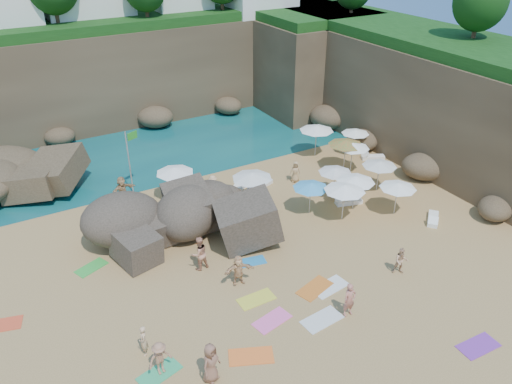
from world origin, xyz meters
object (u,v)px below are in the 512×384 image
parasol_0 (175,170)px  flag_pole (130,154)px  person_stand_2 (213,186)px  person_stand_4 (295,172)px  person_stand_6 (143,341)px  parasol_1 (252,175)px  lounger_0 (189,189)px  person_stand_1 (199,253)px  parasol_2 (317,128)px  rock_outcrop (191,239)px  person_stand_5 (122,190)px  person_stand_3 (343,183)px

parasol_0 → flag_pole: bearing=132.6°
person_stand_2 → person_stand_4: person_stand_4 is taller
parasol_0 → person_stand_6: (-6.15, -11.61, -1.39)m
parasol_1 → lounger_0: bearing=124.6°
person_stand_1 → flag_pole: bearing=-94.4°
parasol_1 → person_stand_2: bearing=124.5°
parasol_2 → person_stand_1: (-13.52, -8.47, -1.28)m
parasol_0 → person_stand_6: bearing=-117.9°
rock_outcrop → person_stand_5: person_stand_5 is taller
parasol_0 → person_stand_4: (8.06, -1.82, -1.35)m
parasol_2 → lounger_0: size_ratio=1.48×
person_stand_2 → person_stand_3: size_ratio=0.86×
person_stand_2 → person_stand_4: (5.85, -0.95, 0.00)m
parasol_2 → person_stand_6: parasol_2 is taller
flag_pole → person_stand_3: bearing=-31.5°
person_stand_4 → flag_pole: bearing=-167.1°
rock_outcrop → person_stand_1: size_ratio=3.70×
flag_pole → person_stand_1: bearing=-87.7°
person_stand_4 → person_stand_6: (-14.21, -9.79, -0.03)m
parasol_0 → lounger_0: (1.15, 0.67, -1.98)m
parasol_2 → person_stand_5: (-14.99, 0.20, -1.31)m
parasol_1 → parasol_2: 9.05m
rock_outcrop → flag_pole: 7.62m
parasol_1 → person_stand_2: 3.21m
parasol_2 → person_stand_1: bearing=-147.9°
person_stand_5 → person_stand_6: (-2.98, -12.84, -0.21)m
parasol_0 → parasol_2: parasol_2 is taller
person_stand_4 → person_stand_5: (-11.23, 3.04, 0.18)m
flag_pole → rock_outcrop: bearing=-81.5°
flag_pole → person_stand_1: flag_pole is taller
person_stand_1 → person_stand_5: 8.79m
flag_pole → person_stand_3: 13.98m
parasol_2 → person_stand_4: 4.94m
rock_outcrop → person_stand_5: bearing=109.6°
lounger_0 → parasol_1: bearing=-41.1°
person_stand_3 → flag_pole: bearing=66.5°
parasol_2 → person_stand_1: parasol_2 is taller
rock_outcrop → person_stand_6: 8.59m
person_stand_1 → person_stand_3: person_stand_1 is taller
lounger_0 → person_stand_3: (8.56, -5.63, 0.75)m
person_stand_5 → person_stand_3: bearing=-44.2°
parasol_0 → person_stand_4: parasol_0 is taller
person_stand_3 → person_stand_1: bearing=110.2°
flag_pole → person_stand_3: (11.81, -7.24, -1.91)m
flag_pole → lounger_0: 4.49m
person_stand_2 → person_stand_5: (-5.38, 2.09, 0.18)m
flag_pole → parasol_0: bearing=-47.4°
person_stand_2 → person_stand_5: size_ratio=0.81×
parasol_2 → person_stand_6: size_ratio=1.77×
rock_outcrop → parasol_1: 5.56m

